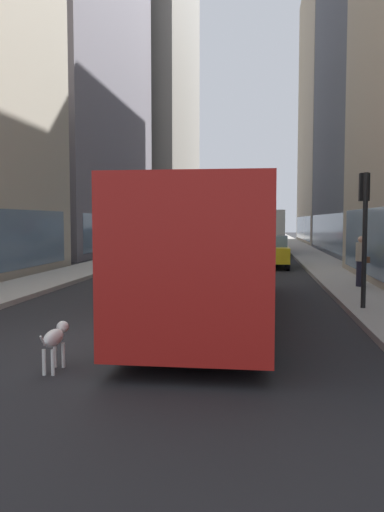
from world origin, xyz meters
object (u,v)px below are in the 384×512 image
(car_blue_hatchback, at_px, (209,235))
(traffic_light_near, at_px, (364,217))
(transit_bus, at_px, (216,244))
(car_silver_sedan, at_px, (202,238))
(car_yellow_taxi, at_px, (269,251))
(car_grey_wagon, at_px, (247,237))
(box_truck, at_px, (266,231))
(pedestrian_with_handbag, at_px, (361,261))
(car_white_van, at_px, (170,247))
(dalmatian_dog, at_px, (55,338))
(car_red_coupe, at_px, (248,235))

(car_blue_hatchback, xyz_separation_m, traffic_light_near, (7.70, -39.53, 1.62))
(transit_bus, relative_size, car_silver_sedan, 2.41)
(transit_bus, distance_m, car_yellow_taxi, 13.51)
(car_blue_hatchback, bearing_deg, traffic_light_near, -78.98)
(car_blue_hatchback, xyz_separation_m, car_grey_wagon, (4.00, -3.40, 0.00))
(box_truck, bearing_deg, pedestrian_with_handbag, -81.11)
(car_yellow_taxi, distance_m, traffic_light_near, 13.06)
(traffic_light_near, bearing_deg, car_white_van, 116.17)
(transit_bus, bearing_deg, car_silver_sedan, 96.90)
(car_blue_hatchback, height_order, car_grey_wagon, same)
(car_blue_hatchback, height_order, dalmatian_dog, car_blue_hatchback)
(car_red_coupe, bearing_deg, dalmatian_dog, -92.46)
(car_yellow_taxi, bearing_deg, box_truck, 90.00)
(car_blue_hatchback, xyz_separation_m, pedestrian_with_handbag, (8.48, -35.27, 0.19))
(car_grey_wagon, bearing_deg, car_yellow_taxi, -86.08)
(car_white_van, height_order, traffic_light_near, traffic_light_near)
(car_grey_wagon, distance_m, dalmatian_dog, 41.92)
(car_white_van, relative_size, dalmatian_dog, 4.67)
(car_yellow_taxi, relative_size, traffic_light_near, 1.39)
(car_silver_sedan, distance_m, pedestrian_with_handbag, 29.43)
(pedestrian_with_handbag, height_order, traffic_light_near, traffic_light_near)
(car_blue_hatchback, height_order, traffic_light_near, traffic_light_near)
(car_grey_wagon, distance_m, pedestrian_with_handbag, 32.18)
(car_white_van, bearing_deg, car_silver_sedan, 90.00)
(car_grey_wagon, xyz_separation_m, box_truck, (1.60, -13.45, 0.84))
(transit_bus, distance_m, car_grey_wagon, 36.73)
(transit_bus, relative_size, car_white_van, 2.57)
(traffic_light_near, bearing_deg, car_red_coupe, 94.89)
(car_silver_sedan, xyz_separation_m, car_red_coupe, (4.00, 10.84, -0.00))
(box_truck, bearing_deg, traffic_light_near, -84.71)
(pedestrian_with_handbag, distance_m, traffic_light_near, 4.56)
(car_yellow_taxi, distance_m, dalmatian_dog, 18.89)
(car_yellow_taxi, distance_m, car_silver_sedan, 20.43)
(car_silver_sedan, xyz_separation_m, dalmatian_dog, (1.89, -38.17, -0.31))
(car_grey_wagon, bearing_deg, car_silver_sedan, -137.34)
(traffic_light_near, bearing_deg, dalmatian_dog, -135.36)
(car_yellow_taxi, relative_size, car_silver_sedan, 0.99)
(car_silver_sedan, bearing_deg, dalmatian_dog, -87.16)
(car_silver_sedan, height_order, box_truck, box_truck)
(box_truck, bearing_deg, car_blue_hatchback, 108.39)
(box_truck, bearing_deg, car_white_van, -128.62)
(transit_bus, bearing_deg, car_blue_hatchback, 95.69)
(transit_bus, xyz_separation_m, car_silver_sedan, (-4.00, 33.03, -0.95))
(dalmatian_dog, bearing_deg, pedestrian_with_handbag, 56.61)
(car_red_coupe, height_order, dalmatian_dog, car_red_coupe)
(car_grey_wagon, xyz_separation_m, traffic_light_near, (3.70, -36.13, 1.61))
(car_white_van, bearing_deg, pedestrian_with_handbag, -53.37)
(car_white_van, height_order, dalmatian_dog, car_white_van)
(car_white_van, xyz_separation_m, pedestrian_with_handbag, (8.48, -11.41, 0.19))
(transit_bus, height_order, dalmatian_dog, transit_bus)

